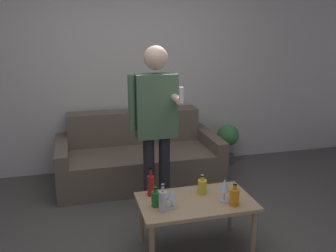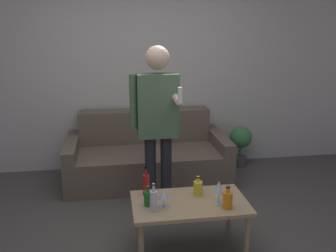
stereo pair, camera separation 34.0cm
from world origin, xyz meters
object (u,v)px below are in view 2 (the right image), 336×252
couch (147,156)px  person_standing_front (157,117)px  bottle_orange (146,184)px  coffee_table (190,208)px

couch → person_standing_front: bearing=-88.7°
person_standing_front → couch: bearing=91.3°
couch → bottle_orange: size_ratio=7.86×
couch → coffee_table: bearing=-83.1°
bottle_orange → person_standing_front: size_ratio=0.15×
couch → person_standing_front: (0.02, -0.90, 0.71)m
coffee_table → person_standing_front: person_standing_front is taller
couch → coffee_table: couch is taller
coffee_table → couch: bearing=96.9°
coffee_table → person_standing_front: 0.93m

